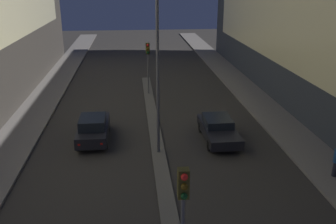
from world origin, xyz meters
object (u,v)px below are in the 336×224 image
(car_left_lane, at_px, (93,128))
(car_right_lane, at_px, (218,129))
(traffic_light_near, at_px, (183,204))
(street_lamp, at_px, (157,31))
(traffic_light_mid, at_px, (148,57))

(car_left_lane, relative_size, car_right_lane, 0.96)
(traffic_light_near, height_order, street_lamp, street_lamp)
(street_lamp, relative_size, car_right_lane, 2.15)
(street_lamp, distance_m, car_left_lane, 7.37)
(traffic_light_near, relative_size, traffic_light_mid, 1.00)
(traffic_light_near, xyz_separation_m, traffic_light_mid, (0.00, 21.08, 0.00))
(traffic_light_mid, distance_m, car_left_lane, 10.10)
(traffic_light_mid, height_order, car_right_lane, traffic_light_mid)
(traffic_light_near, bearing_deg, car_right_lane, 71.85)
(street_lamp, relative_size, car_left_lane, 2.25)
(traffic_light_near, xyz_separation_m, car_right_lane, (3.73, 11.39, -2.51))
(traffic_light_near, height_order, traffic_light_mid, same)
(traffic_light_near, relative_size, car_left_lane, 0.97)
(traffic_light_mid, relative_size, street_lamp, 0.43)
(street_lamp, bearing_deg, car_right_lane, 22.78)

